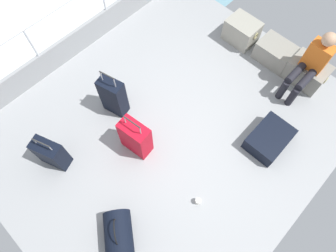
# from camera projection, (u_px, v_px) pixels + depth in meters

# --- Properties ---
(ground_plane) EXTENTS (4.40, 5.20, 0.06)m
(ground_plane) POSITION_uv_depth(u_px,v_px,m) (169.00, 127.00, 4.60)
(ground_plane) COLOR #939699
(gunwale_port) EXTENTS (0.06, 5.20, 0.45)m
(gunwale_port) POSITION_uv_depth(u_px,v_px,m) (78.00, 41.00, 5.03)
(gunwale_port) COLOR #939699
(gunwale_port) RESTS_ON ground_plane
(railing_port) EXTENTS (0.04, 4.20, 1.02)m
(railing_port) POSITION_uv_depth(u_px,v_px,m) (68.00, 16.00, 4.53)
(railing_port) COLOR silver
(railing_port) RESTS_ON ground_plane
(sea_wake) EXTENTS (12.00, 12.00, 0.01)m
(sea_wake) POSITION_uv_depth(u_px,v_px,m) (41.00, 23.00, 5.97)
(sea_wake) COLOR #6B99A8
(sea_wake) RESTS_ON ground_plane
(cargo_crate_0) EXTENTS (0.57, 0.42, 0.41)m
(cargo_crate_0) POSITION_uv_depth(u_px,v_px,m) (242.00, 31.00, 5.16)
(cargo_crate_0) COLOR gray
(cargo_crate_0) RESTS_ON ground_plane
(cargo_crate_1) EXTENTS (0.64, 0.44, 0.35)m
(cargo_crate_1) POSITION_uv_depth(u_px,v_px,m) (275.00, 53.00, 4.99)
(cargo_crate_1) COLOR gray
(cargo_crate_1) RESTS_ON ground_plane
(cargo_crate_2) EXTENTS (0.64, 0.42, 0.40)m
(cargo_crate_2) POSITION_uv_depth(u_px,v_px,m) (307.00, 72.00, 4.78)
(cargo_crate_2) COLOR gray
(cargo_crate_2) RESTS_ON ground_plane
(passenger_seated) EXTENTS (0.34, 0.66, 1.10)m
(passenger_seated) POSITION_uv_depth(u_px,v_px,m) (311.00, 64.00, 4.38)
(passenger_seated) COLOR orange
(passenger_seated) RESTS_ON ground_plane
(suitcase_0) EXTENTS (0.40, 0.29, 0.90)m
(suitcase_0) POSITION_uv_depth(u_px,v_px,m) (113.00, 97.00, 4.39)
(suitcase_0) COLOR black
(suitcase_0) RESTS_ON ground_plane
(suitcase_2) EXTENTS (0.50, 0.67, 0.24)m
(suitcase_2) POSITION_uv_depth(u_px,v_px,m) (269.00, 139.00, 4.35)
(suitcase_2) COLOR black
(suitcase_2) RESTS_ON ground_plane
(suitcase_3) EXTENTS (0.46, 0.34, 0.66)m
(suitcase_3) POSITION_uv_depth(u_px,v_px,m) (51.00, 153.00, 4.09)
(suitcase_3) COLOR black
(suitcase_3) RESTS_ON ground_plane
(suitcase_4) EXTENTS (0.46, 0.29, 0.81)m
(suitcase_4) POSITION_uv_depth(u_px,v_px,m) (136.00, 138.00, 4.14)
(suitcase_4) COLOR #B70C1E
(suitcase_4) RESTS_ON ground_plane
(duffel_bag) EXTENTS (0.63, 0.60, 0.52)m
(duffel_bag) POSITION_uv_depth(u_px,v_px,m) (118.00, 233.00, 3.71)
(duffel_bag) COLOR black
(duffel_bag) RESTS_ON ground_plane
(paper_cup) EXTENTS (0.08, 0.08, 0.10)m
(paper_cup) POSITION_uv_depth(u_px,v_px,m) (198.00, 201.00, 4.02)
(paper_cup) COLOR white
(paper_cup) RESTS_ON ground_plane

